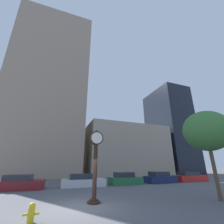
{
  "coord_description": "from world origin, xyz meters",
  "views": [
    {
      "loc": [
        -1.57,
        -9.44,
        2.18
      ],
      "look_at": [
        5.91,
        10.8,
        9.81
      ],
      "focal_mm": 24.0,
      "sensor_mm": 36.0,
      "label": 1
    }
  ],
  "objects_px": {
    "street_clock": "(95,157)",
    "car_green": "(125,179)",
    "car_maroon": "(20,183)",
    "car_navy": "(160,178)",
    "car_silver": "(83,181)",
    "fire_hydrant_near": "(31,212)",
    "bare_tree": "(206,131)",
    "car_red": "(190,177)"
  },
  "relations": [
    {
      "from": "fire_hydrant_near",
      "to": "car_maroon",
      "type": "bearing_deg",
      "value": 102.59
    },
    {
      "from": "car_green",
      "to": "car_silver",
      "type": "bearing_deg",
      "value": 177.77
    },
    {
      "from": "car_silver",
      "to": "car_green",
      "type": "xyz_separation_m",
      "value": [
        4.96,
        -0.06,
        0.03
      ]
    },
    {
      "from": "car_silver",
      "to": "car_navy",
      "type": "distance_m",
      "value": 9.97
    },
    {
      "from": "car_maroon",
      "to": "car_silver",
      "type": "xyz_separation_m",
      "value": [
        5.92,
        0.25,
        -0.02
      ]
    },
    {
      "from": "bare_tree",
      "to": "car_green",
      "type": "bearing_deg",
      "value": 102.42
    },
    {
      "from": "car_green",
      "to": "car_navy",
      "type": "distance_m",
      "value": 5.02
    },
    {
      "from": "car_green",
      "to": "car_navy",
      "type": "xyz_separation_m",
      "value": [
        5.02,
        0.07,
        -0.0
      ]
    },
    {
      "from": "car_silver",
      "to": "car_maroon",
      "type": "bearing_deg",
      "value": -175.99
    },
    {
      "from": "car_navy",
      "to": "car_red",
      "type": "height_order",
      "value": "car_navy"
    },
    {
      "from": "car_green",
      "to": "bare_tree",
      "type": "xyz_separation_m",
      "value": [
        2.15,
        -9.75,
        3.96
      ]
    },
    {
      "from": "car_maroon",
      "to": "car_green",
      "type": "height_order",
      "value": "car_green"
    },
    {
      "from": "street_clock",
      "to": "fire_hydrant_near",
      "type": "height_order",
      "value": "street_clock"
    },
    {
      "from": "car_maroon",
      "to": "car_navy",
      "type": "height_order",
      "value": "car_navy"
    },
    {
      "from": "bare_tree",
      "to": "street_clock",
      "type": "bearing_deg",
      "value": 163.76
    },
    {
      "from": "fire_hydrant_near",
      "to": "car_navy",
      "type": "bearing_deg",
      "value": 35.48
    },
    {
      "from": "street_clock",
      "to": "car_green",
      "type": "xyz_separation_m",
      "value": [
        5.59,
        7.5,
        -2.09
      ]
    },
    {
      "from": "car_red",
      "to": "bare_tree",
      "type": "bearing_deg",
      "value": -129.66
    },
    {
      "from": "street_clock",
      "to": "car_green",
      "type": "distance_m",
      "value": 9.58
    },
    {
      "from": "car_maroon",
      "to": "bare_tree",
      "type": "distance_m",
      "value": 16.64
    },
    {
      "from": "car_red",
      "to": "fire_hydrant_near",
      "type": "xyz_separation_m",
      "value": [
        -18.79,
        -9.85,
        -0.19
      ]
    },
    {
      "from": "car_maroon",
      "to": "car_red",
      "type": "distance_m",
      "value": 20.92
    },
    {
      "from": "fire_hydrant_near",
      "to": "bare_tree",
      "type": "xyz_separation_m",
      "value": [
        10.89,
        -0.02,
        4.17
      ]
    },
    {
      "from": "street_clock",
      "to": "car_green",
      "type": "height_order",
      "value": "street_clock"
    },
    {
      "from": "car_navy",
      "to": "street_clock",
      "type": "bearing_deg",
      "value": -146.11
    },
    {
      "from": "car_navy",
      "to": "bare_tree",
      "type": "relative_size",
      "value": 0.68
    },
    {
      "from": "car_silver",
      "to": "car_navy",
      "type": "height_order",
      "value": "car_navy"
    },
    {
      "from": "car_red",
      "to": "car_silver",
      "type": "bearing_deg",
      "value": 179.23
    },
    {
      "from": "car_silver",
      "to": "fire_hydrant_near",
      "type": "xyz_separation_m",
      "value": [
        -3.79,
        -9.8,
        -0.18
      ]
    },
    {
      "from": "fire_hydrant_near",
      "to": "street_clock",
      "type": "bearing_deg",
      "value": 35.3
    },
    {
      "from": "street_clock",
      "to": "car_red",
      "type": "distance_m",
      "value": 17.52
    },
    {
      "from": "car_maroon",
      "to": "car_silver",
      "type": "height_order",
      "value": "car_maroon"
    },
    {
      "from": "fire_hydrant_near",
      "to": "bare_tree",
      "type": "bearing_deg",
      "value": -0.1
    },
    {
      "from": "car_red",
      "to": "fire_hydrant_near",
      "type": "bearing_deg",
      "value": -153.32
    },
    {
      "from": "bare_tree",
      "to": "car_silver",
      "type": "bearing_deg",
      "value": 125.89
    },
    {
      "from": "street_clock",
      "to": "car_maroon",
      "type": "bearing_deg",
      "value": 125.87
    },
    {
      "from": "car_silver",
      "to": "bare_tree",
      "type": "distance_m",
      "value": 12.76
    },
    {
      "from": "car_green",
      "to": "fire_hydrant_near",
      "type": "xyz_separation_m",
      "value": [
        -8.74,
        -9.73,
        -0.21
      ]
    },
    {
      "from": "car_green",
      "to": "car_red",
      "type": "height_order",
      "value": "car_green"
    },
    {
      "from": "car_silver",
      "to": "car_red",
      "type": "height_order",
      "value": "car_red"
    },
    {
      "from": "street_clock",
      "to": "car_silver",
      "type": "height_order",
      "value": "street_clock"
    },
    {
      "from": "car_silver",
      "to": "car_red",
      "type": "distance_m",
      "value": 15.0
    }
  ]
}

